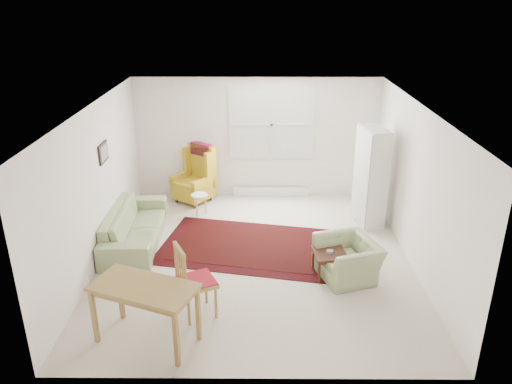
{
  "coord_description": "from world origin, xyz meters",
  "views": [
    {
      "loc": [
        0.05,
        -7.2,
        4.12
      ],
      "look_at": [
        0.0,
        0.3,
        1.05
      ],
      "focal_mm": 35.0,
      "sensor_mm": 36.0,
      "label": 1
    }
  ],
  "objects_px": {
    "sofa": "(134,219)",
    "stool": "(200,204)",
    "coffee_table": "(329,264)",
    "desk_chair": "(197,280)",
    "armchair": "(348,255)",
    "wingback_chair": "(192,175)",
    "desk": "(146,314)",
    "cabinet": "(371,177)"
  },
  "relations": [
    {
      "from": "stool",
      "to": "desk",
      "type": "distance_m",
      "value": 3.81
    },
    {
      "from": "cabinet",
      "to": "desk",
      "type": "bearing_deg",
      "value": -145.41
    },
    {
      "from": "stool",
      "to": "desk",
      "type": "relative_size",
      "value": 0.34
    },
    {
      "from": "armchair",
      "to": "cabinet",
      "type": "xyz_separation_m",
      "value": [
        0.7,
        1.92,
        0.56
      ]
    },
    {
      "from": "coffee_table",
      "to": "cabinet",
      "type": "height_order",
      "value": "cabinet"
    },
    {
      "from": "sofa",
      "to": "cabinet",
      "type": "bearing_deg",
      "value": -81.41
    },
    {
      "from": "armchair",
      "to": "wingback_chair",
      "type": "bearing_deg",
      "value": -155.37
    },
    {
      "from": "coffee_table",
      "to": "desk_chair",
      "type": "distance_m",
      "value": 2.18
    },
    {
      "from": "wingback_chair",
      "to": "cabinet",
      "type": "height_order",
      "value": "cabinet"
    },
    {
      "from": "sofa",
      "to": "cabinet",
      "type": "relative_size",
      "value": 1.17
    },
    {
      "from": "desk_chair",
      "to": "desk",
      "type": "bearing_deg",
      "value": 109.03
    },
    {
      "from": "coffee_table",
      "to": "desk",
      "type": "bearing_deg",
      "value": -147.55
    },
    {
      "from": "stool",
      "to": "coffee_table",
      "type": "bearing_deg",
      "value": -44.8
    },
    {
      "from": "coffee_table",
      "to": "cabinet",
      "type": "xyz_separation_m",
      "value": [
        0.97,
        1.89,
        0.72
      ]
    },
    {
      "from": "armchair",
      "to": "stool",
      "type": "bearing_deg",
      "value": -150.43
    },
    {
      "from": "sofa",
      "to": "coffee_table",
      "type": "relative_size",
      "value": 4.45
    },
    {
      "from": "wingback_chair",
      "to": "desk_chair",
      "type": "distance_m",
      "value": 3.91
    },
    {
      "from": "armchair",
      "to": "stool",
      "type": "xyz_separation_m",
      "value": [
        -2.51,
        2.25,
        -0.14
      ]
    },
    {
      "from": "desk_chair",
      "to": "sofa",
      "type": "bearing_deg",
      "value": 6.76
    },
    {
      "from": "sofa",
      "to": "stool",
      "type": "distance_m",
      "value": 1.54
    },
    {
      "from": "armchair",
      "to": "stool",
      "type": "distance_m",
      "value": 3.38
    },
    {
      "from": "desk",
      "to": "desk_chair",
      "type": "bearing_deg",
      "value": 44.88
    },
    {
      "from": "armchair",
      "to": "cabinet",
      "type": "bearing_deg",
      "value": 141.48
    },
    {
      "from": "armchair",
      "to": "wingback_chair",
      "type": "xyz_separation_m",
      "value": [
        -2.72,
        2.9,
        0.24
      ]
    },
    {
      "from": "sofa",
      "to": "stool",
      "type": "height_order",
      "value": "sofa"
    },
    {
      "from": "sofa",
      "to": "coffee_table",
      "type": "height_order",
      "value": "sofa"
    },
    {
      "from": "armchair",
      "to": "desk_chair",
      "type": "bearing_deg",
      "value": -84.31
    },
    {
      "from": "desk_chair",
      "to": "armchair",
      "type": "bearing_deg",
      "value": -91.64
    },
    {
      "from": "coffee_table",
      "to": "wingback_chair",
      "type": "bearing_deg",
      "value": 130.45
    },
    {
      "from": "stool",
      "to": "desk",
      "type": "xyz_separation_m",
      "value": [
        -0.23,
        -3.8,
        0.19
      ]
    },
    {
      "from": "coffee_table",
      "to": "desk",
      "type": "xyz_separation_m",
      "value": [
        -2.47,
        -1.57,
        0.2
      ]
    },
    {
      "from": "coffee_table",
      "to": "desk_chair",
      "type": "height_order",
      "value": "desk_chair"
    },
    {
      "from": "wingback_chair",
      "to": "desk_chair",
      "type": "bearing_deg",
      "value": -46.53
    },
    {
      "from": "armchair",
      "to": "cabinet",
      "type": "distance_m",
      "value": 2.11
    },
    {
      "from": "sofa",
      "to": "wingback_chair",
      "type": "distance_m",
      "value": 1.97
    },
    {
      "from": "stool",
      "to": "desk_chair",
      "type": "distance_m",
      "value": 3.27
    },
    {
      "from": "wingback_chair",
      "to": "coffee_table",
      "type": "relative_size",
      "value": 2.46
    },
    {
      "from": "wingback_chair",
      "to": "coffee_table",
      "type": "height_order",
      "value": "wingback_chair"
    },
    {
      "from": "sofa",
      "to": "coffee_table",
      "type": "bearing_deg",
      "value": -110.71
    },
    {
      "from": "cabinet",
      "to": "desk_chair",
      "type": "xyz_separation_m",
      "value": [
        -2.87,
        -2.89,
        -0.39
      ]
    },
    {
      "from": "sofa",
      "to": "cabinet",
      "type": "xyz_separation_m",
      "value": [
        4.2,
        0.82,
        0.49
      ]
    },
    {
      "from": "armchair",
      "to": "cabinet",
      "type": "relative_size",
      "value": 0.5
    }
  ]
}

